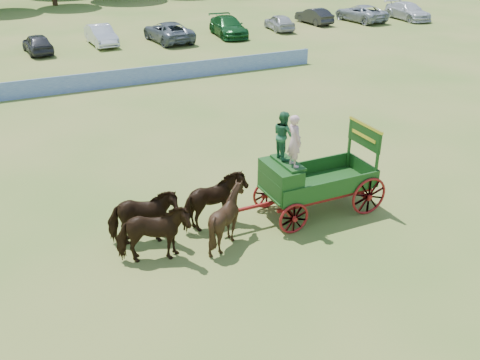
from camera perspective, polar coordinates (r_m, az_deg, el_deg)
name	(u,v)px	position (r m, az deg, el deg)	size (l,w,h in m)	color
ground	(284,215)	(18.87, 4.75, -3.70)	(160.00, 160.00, 0.00)	olive
horse_lead_left	(153,235)	(16.13, -9.24, -5.76)	(1.01, 2.23, 1.88)	black
horse_lead_right	(143,218)	(17.05, -10.31, -3.96)	(1.01, 2.23, 1.88)	black
horse_wheel_left	(227,217)	(16.80, -1.38, -3.98)	(1.52, 1.71, 1.88)	black
horse_wheel_right	(214,202)	(17.68, -2.83, -2.35)	(1.01, 2.23, 1.88)	black
farm_dray	(300,171)	(18.11, 6.37, 0.97)	(6.00, 2.00, 3.88)	maroon
sponsor_banner	(126,77)	(34.08, -12.07, 10.65)	(26.00, 0.08, 1.05)	#1D44A1
parked_cars	(155,32)	(46.42, -9.03, 15.33)	(58.87, 7.19, 1.63)	silver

